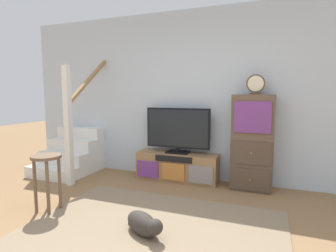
{
  "coord_description": "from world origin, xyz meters",
  "views": [
    {
      "loc": [
        1.07,
        -1.81,
        1.38
      ],
      "look_at": [
        -0.33,
        1.85,
        0.92
      ],
      "focal_mm": 28.88,
      "sensor_mm": 36.0,
      "label": 1
    }
  ],
  "objects": [
    {
      "name": "desk_clock",
      "position": [
        0.86,
        2.19,
        1.51
      ],
      "size": [
        0.25,
        0.08,
        0.28
      ],
      "color": "#4C3823",
      "rests_on": "side_cabinet"
    },
    {
      "name": "back_wall",
      "position": [
        0.0,
        2.46,
        1.35
      ],
      "size": [
        6.4,
        0.12,
        2.7
      ],
      "primitive_type": "cube",
      "color": "silver",
      "rests_on": "ground_plane"
    },
    {
      "name": "television",
      "position": [
        -0.3,
        2.22,
        0.82
      ],
      "size": [
        1.04,
        0.22,
        0.72
      ],
      "color": "black",
      "rests_on": "media_console"
    },
    {
      "name": "area_rug",
      "position": [
        0.0,
        0.6,
        0.01
      ],
      "size": [
        2.6,
        1.8,
        0.01
      ],
      "primitive_type": "cube",
      "color": "#847056",
      "rests_on": "ground_plane"
    },
    {
      "name": "bar_stool_near",
      "position": [
        -1.35,
        0.56,
        0.5
      ],
      "size": [
        0.34,
        0.34,
        0.67
      ],
      "color": "brown",
      "rests_on": "ground_plane"
    },
    {
      "name": "media_console",
      "position": [
        -0.3,
        2.19,
        0.22
      ],
      "size": [
        1.3,
        0.38,
        0.44
      ],
      "color": "#997047",
      "rests_on": "ground_plane"
    },
    {
      "name": "dog",
      "position": [
        -0.04,
        0.45,
        0.12
      ],
      "size": [
        0.5,
        0.39,
        0.23
      ],
      "color": "#332D28",
      "rests_on": "ground_plane"
    },
    {
      "name": "staircase",
      "position": [
        -2.24,
        2.2,
        0.37
      ],
      "size": [
        1.0,
        1.36,
        2.2
      ],
      "color": "white",
      "rests_on": "ground_plane"
    },
    {
      "name": "side_cabinet",
      "position": [
        0.84,
        2.2,
        0.69
      ],
      "size": [
        0.58,
        0.38,
        1.37
      ],
      "color": "brown",
      "rests_on": "ground_plane"
    }
  ]
}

